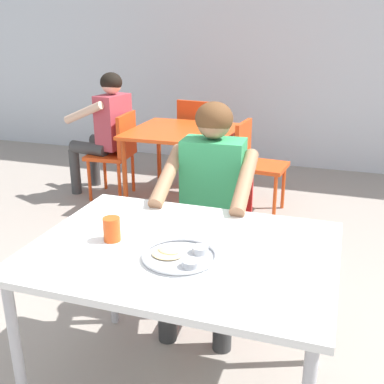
% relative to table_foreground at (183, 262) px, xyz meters
% --- Properties ---
extents(back_wall, '(12.00, 0.12, 3.40)m').
position_rel_table_foreground_xyz_m(back_wall, '(0.09, 3.95, 1.01)').
color(back_wall, silver).
rests_on(back_wall, ground).
extents(table_foreground, '(1.24, 0.92, 0.76)m').
position_rel_table_foreground_xyz_m(table_foreground, '(0.00, 0.00, 0.00)').
color(table_foreground, white).
rests_on(table_foreground, ground).
extents(thali_tray, '(0.30, 0.30, 0.03)m').
position_rel_table_foreground_xyz_m(thali_tray, '(0.03, -0.10, 0.08)').
color(thali_tray, '#B7BABF').
rests_on(thali_tray, table_foreground).
extents(drinking_cup, '(0.07, 0.07, 0.10)m').
position_rel_table_foreground_xyz_m(drinking_cup, '(-0.30, -0.03, 0.12)').
color(drinking_cup, '#D84C19').
rests_on(drinking_cup, table_foreground).
extents(chair_foreground, '(0.42, 0.44, 0.86)m').
position_rel_table_foreground_xyz_m(chair_foreground, '(-0.09, 0.89, -0.20)').
color(chair_foreground, red).
rests_on(chair_foreground, ground).
extents(diner_foreground, '(0.51, 0.57, 1.24)m').
position_rel_table_foreground_xyz_m(diner_foreground, '(-0.08, 0.67, 0.04)').
color(diner_foreground, '#323232').
rests_on(diner_foreground, ground).
extents(table_background_red, '(0.93, 0.92, 0.72)m').
position_rel_table_foreground_xyz_m(table_background_red, '(-0.81, 2.31, -0.05)').
color(table_background_red, '#E04C19').
rests_on(table_background_red, ground).
extents(chair_red_left, '(0.42, 0.47, 0.83)m').
position_rel_table_foreground_xyz_m(chair_red_left, '(-1.47, 2.28, -0.20)').
color(chair_red_left, '#DE4718').
rests_on(chair_red_left, ground).
extents(chair_red_right, '(0.45, 0.43, 0.82)m').
position_rel_table_foreground_xyz_m(chair_red_right, '(-0.14, 2.34, -0.21)').
color(chair_red_right, '#D54718').
rests_on(chair_red_right, ground).
extents(chair_red_far, '(0.47, 0.43, 0.89)m').
position_rel_table_foreground_xyz_m(chair_red_far, '(-0.85, 2.95, -0.17)').
color(chair_red_far, '#CA451A').
rests_on(chair_red_far, ground).
extents(patron_background, '(0.60, 0.56, 1.20)m').
position_rel_table_foreground_xyz_m(patron_background, '(-1.60, 2.32, 0.03)').
color(patron_background, '#3F3F3F').
rests_on(patron_background, ground).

